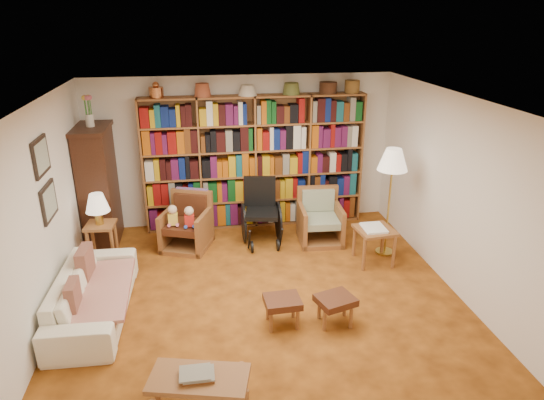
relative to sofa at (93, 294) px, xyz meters
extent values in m
plane|color=#B3601B|center=(2.05, 0.07, -0.28)|extent=(5.00, 5.00, 0.00)
plane|color=white|center=(2.05, 0.07, 2.22)|extent=(5.00, 5.00, 0.00)
plane|color=white|center=(2.05, 2.57, 0.97)|extent=(5.00, 0.00, 5.00)
plane|color=white|center=(2.05, -2.43, 0.97)|extent=(5.00, 0.00, 5.00)
plane|color=white|center=(-0.45, 0.07, 0.97)|extent=(0.00, 5.00, 5.00)
plane|color=white|center=(4.55, 0.07, 0.97)|extent=(0.00, 5.00, 5.00)
cube|color=brown|center=(2.25, 2.41, 0.82)|extent=(3.60, 0.30, 2.20)
cube|color=#391C0F|center=(-0.21, 2.07, 0.62)|extent=(0.45, 0.90, 1.80)
cube|color=#391C0F|center=(-0.21, 2.07, 1.55)|extent=(0.50, 0.95, 0.06)
cylinder|color=silver|center=(-0.21, 2.07, 1.67)|extent=(0.12, 0.12, 0.18)
cube|color=black|center=(-0.43, 0.37, 1.62)|extent=(0.03, 0.52, 0.42)
cube|color=gray|center=(-0.42, 0.37, 1.62)|extent=(0.01, 0.44, 0.34)
cube|color=black|center=(-0.43, 0.37, 1.07)|extent=(0.03, 0.52, 0.42)
cube|color=gray|center=(-0.42, 0.37, 1.07)|extent=(0.01, 0.44, 0.34)
imported|color=white|center=(0.00, 0.00, 0.00)|extent=(1.96, 0.82, 0.57)
cube|color=beige|center=(0.05, 0.00, 0.02)|extent=(0.79, 1.44, 0.04)
cube|color=maroon|center=(-0.13, 0.35, 0.17)|extent=(0.15, 0.41, 0.41)
cube|color=maroon|center=(-0.13, -0.35, 0.17)|extent=(0.11, 0.35, 0.34)
cube|color=brown|center=(-0.10, 1.31, 0.32)|extent=(0.43, 0.43, 0.04)
cylinder|color=brown|center=(-0.26, 1.15, 0.01)|extent=(0.05, 0.05, 0.58)
cylinder|color=brown|center=(0.06, 1.15, 0.01)|extent=(0.05, 0.05, 0.58)
cylinder|color=brown|center=(-0.26, 1.47, 0.01)|extent=(0.05, 0.05, 0.58)
cylinder|color=brown|center=(0.06, 1.47, 0.01)|extent=(0.05, 0.05, 0.58)
cylinder|color=#B5983A|center=(-0.10, 1.31, 0.43)|extent=(0.11, 0.11, 0.18)
cone|color=#F9E8CC|center=(-0.10, 1.31, 0.66)|extent=(0.33, 0.33, 0.26)
cube|color=brown|center=(1.08, 1.65, -0.25)|extent=(0.87, 0.89, 0.07)
cube|color=brown|center=(0.78, 1.65, 0.01)|extent=(0.30, 0.68, 0.59)
cube|color=brown|center=(1.39, 1.65, 0.01)|extent=(0.30, 0.68, 0.59)
cube|color=brown|center=(1.08, 1.96, 0.13)|extent=(0.65, 0.30, 0.84)
cube|color=#522616|center=(1.08, 1.62, 0.09)|extent=(0.69, 0.73, 0.11)
cube|color=#522616|center=(1.08, 1.89, 0.33)|extent=(0.52, 0.27, 0.35)
cube|color=#C0336D|center=(1.08, 1.99, 0.39)|extent=(0.51, 0.23, 0.37)
cube|color=brown|center=(3.18, 1.54, -0.25)|extent=(0.70, 0.73, 0.07)
cube|color=brown|center=(2.88, 1.54, 0.01)|extent=(0.10, 0.69, 0.59)
cube|color=brown|center=(3.48, 1.54, 0.01)|extent=(0.10, 0.69, 0.59)
cube|color=brown|center=(3.18, 1.85, 0.13)|extent=(0.67, 0.11, 0.83)
cube|color=#A0A987|center=(3.18, 1.51, 0.08)|extent=(0.55, 0.61, 0.11)
cube|color=#A0A987|center=(3.18, 1.78, 0.32)|extent=(0.52, 0.12, 0.35)
cube|color=black|center=(2.26, 1.64, 0.22)|extent=(0.58, 0.58, 0.07)
cube|color=black|center=(2.26, 1.88, 0.49)|extent=(0.50, 0.14, 0.50)
cylinder|color=black|center=(1.98, 1.75, 0.03)|extent=(0.03, 0.62, 0.62)
cylinder|color=black|center=(2.54, 1.75, 0.03)|extent=(0.03, 0.62, 0.62)
cylinder|color=black|center=(2.06, 1.33, -0.19)|extent=(0.03, 0.18, 0.18)
cylinder|color=black|center=(2.46, 1.33, -0.19)|extent=(0.03, 0.18, 0.18)
cylinder|color=#B5983A|center=(4.05, 1.00, -0.27)|extent=(0.28, 0.28, 0.03)
cylinder|color=#B5983A|center=(4.05, 1.00, 0.41)|extent=(0.03, 0.03, 1.38)
cone|color=#F9E8CC|center=(4.05, 1.00, 1.19)|extent=(0.43, 0.43, 0.31)
cube|color=brown|center=(3.77, 0.75, 0.23)|extent=(0.57, 0.57, 0.04)
cylinder|color=brown|center=(3.55, 0.53, -0.04)|extent=(0.05, 0.05, 0.49)
cylinder|color=brown|center=(3.99, 0.53, -0.04)|extent=(0.05, 0.05, 0.49)
cylinder|color=brown|center=(3.55, 0.97, -0.04)|extent=(0.05, 0.05, 0.49)
cylinder|color=brown|center=(3.99, 0.97, -0.04)|extent=(0.05, 0.05, 0.49)
cube|color=white|center=(3.77, 0.75, 0.26)|extent=(0.34, 0.41, 0.03)
cube|color=#522616|center=(2.20, -0.56, 0.03)|extent=(0.43, 0.37, 0.08)
cylinder|color=brown|center=(2.04, -0.68, -0.15)|extent=(0.04, 0.04, 0.27)
cylinder|color=brown|center=(2.35, -0.68, -0.15)|extent=(0.04, 0.04, 0.27)
cylinder|color=brown|center=(2.04, -0.43, -0.15)|extent=(0.04, 0.04, 0.27)
cylinder|color=brown|center=(2.35, -0.43, -0.15)|extent=(0.04, 0.04, 0.27)
cube|color=#522616|center=(2.81, -0.63, 0.03)|extent=(0.50, 0.46, 0.08)
cylinder|color=brown|center=(2.65, -0.75, -0.15)|extent=(0.04, 0.04, 0.27)
cylinder|color=brown|center=(2.96, -0.75, -0.15)|extent=(0.04, 0.04, 0.27)
cylinder|color=brown|center=(2.65, -0.50, -0.15)|extent=(0.04, 0.04, 0.27)
cylinder|color=brown|center=(2.96, -0.50, -0.15)|extent=(0.04, 0.04, 0.27)
cube|color=brown|center=(1.22, -1.72, 0.06)|extent=(0.97, 0.64, 0.05)
cylinder|color=brown|center=(0.82, -1.54, -0.12)|extent=(0.06, 0.06, 0.32)
cylinder|color=brown|center=(1.62, -1.54, -0.12)|extent=(0.06, 0.06, 0.32)
cube|color=brown|center=(1.22, -1.72, 0.11)|extent=(0.32, 0.28, 0.05)
camera|label=1|loc=(1.33, -5.25, 3.14)|focal=32.00mm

